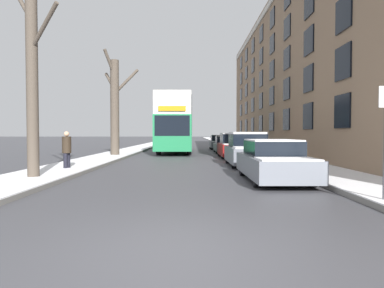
{
  "coord_description": "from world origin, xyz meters",
  "views": [
    {
      "loc": [
        0.16,
        -4.38,
        1.54
      ],
      "look_at": [
        0.1,
        17.9,
        0.84
      ],
      "focal_mm": 32.0,
      "sensor_mm": 36.0,
      "label": 1
    }
  ],
  "objects_px": {
    "double_decker_bus": "(177,122)",
    "parked_car_0": "(274,161)",
    "parked_car_1": "(249,150)",
    "bare_tree_left_1": "(116,105)",
    "pedestrian_left_sidewalk": "(68,150)",
    "parked_car_4": "(220,143)",
    "parked_car_2": "(235,146)",
    "parked_car_3": "(226,145)",
    "bare_tree_left_0": "(31,50)"
  },
  "relations": [
    {
      "from": "bare_tree_left_0",
      "to": "double_decker_bus",
      "type": "xyz_separation_m",
      "value": [
        3.84,
        16.96,
        -1.69
      ]
    },
    {
      "from": "parked_car_1",
      "to": "parked_car_2",
      "type": "height_order",
      "value": "parked_car_1"
    },
    {
      "from": "pedestrian_left_sidewalk",
      "to": "parked_car_4",
      "type": "bearing_deg",
      "value": 175.86
    },
    {
      "from": "double_decker_bus",
      "to": "parked_car_3",
      "type": "height_order",
      "value": "double_decker_bus"
    },
    {
      "from": "parked_car_1",
      "to": "parked_car_3",
      "type": "xyz_separation_m",
      "value": [
        0.0,
        10.79,
        -0.1
      ]
    },
    {
      "from": "bare_tree_left_1",
      "to": "parked_car_2",
      "type": "bearing_deg",
      "value": -3.6
    },
    {
      "from": "parked_car_0",
      "to": "parked_car_4",
      "type": "xyz_separation_m",
      "value": [
        0.0,
        22.25,
        0.02
      ]
    },
    {
      "from": "bare_tree_left_1",
      "to": "parked_car_4",
      "type": "relative_size",
      "value": 1.58
    },
    {
      "from": "parked_car_3",
      "to": "bare_tree_left_1",
      "type": "bearing_deg",
      "value": -147.71
    },
    {
      "from": "bare_tree_left_1",
      "to": "bare_tree_left_0",
      "type": "bearing_deg",
      "value": -90.78
    },
    {
      "from": "double_decker_bus",
      "to": "parked_car_0",
      "type": "bearing_deg",
      "value": -76.79
    },
    {
      "from": "parked_car_3",
      "to": "parked_car_1",
      "type": "bearing_deg",
      "value": -90.0
    },
    {
      "from": "parked_car_0",
      "to": "parked_car_2",
      "type": "height_order",
      "value": "parked_car_2"
    },
    {
      "from": "parked_car_0",
      "to": "pedestrian_left_sidewalk",
      "type": "distance_m",
      "value": 8.05
    },
    {
      "from": "parked_car_0",
      "to": "parked_car_1",
      "type": "bearing_deg",
      "value": 90.0
    },
    {
      "from": "parked_car_1",
      "to": "double_decker_bus",
      "type": "bearing_deg",
      "value": 108.67
    },
    {
      "from": "double_decker_bus",
      "to": "parked_car_2",
      "type": "distance_m",
      "value": 7.52
    },
    {
      "from": "parked_car_1",
      "to": "parked_car_3",
      "type": "distance_m",
      "value": 10.79
    },
    {
      "from": "parked_car_2",
      "to": "parked_car_4",
      "type": "distance_m",
      "value": 11.63
    },
    {
      "from": "double_decker_bus",
      "to": "parked_car_0",
      "type": "distance_m",
      "value": 17.33
    },
    {
      "from": "bare_tree_left_1",
      "to": "double_decker_bus",
      "type": "distance_m",
      "value": 6.83
    },
    {
      "from": "bare_tree_left_0",
      "to": "parked_car_0",
      "type": "relative_size",
      "value": 1.94
    },
    {
      "from": "bare_tree_left_1",
      "to": "parked_car_0",
      "type": "bearing_deg",
      "value": -55.5
    },
    {
      "from": "bare_tree_left_0",
      "to": "parked_car_4",
      "type": "bearing_deg",
      "value": 70.87
    },
    {
      "from": "parked_car_2",
      "to": "pedestrian_left_sidewalk",
      "type": "relative_size",
      "value": 2.78
    },
    {
      "from": "parked_car_2",
      "to": "parked_car_3",
      "type": "relative_size",
      "value": 1.1
    },
    {
      "from": "double_decker_bus",
      "to": "parked_car_1",
      "type": "height_order",
      "value": "double_decker_bus"
    },
    {
      "from": "parked_car_1",
      "to": "parked_car_2",
      "type": "bearing_deg",
      "value": 90.0
    },
    {
      "from": "double_decker_bus",
      "to": "parked_car_3",
      "type": "xyz_separation_m",
      "value": [
        3.94,
        -0.87,
        -1.85
      ]
    },
    {
      "from": "parked_car_1",
      "to": "pedestrian_left_sidewalk",
      "type": "xyz_separation_m",
      "value": [
        -7.64,
        -2.61,
        0.16
      ]
    },
    {
      "from": "double_decker_bus",
      "to": "parked_car_0",
      "type": "relative_size",
      "value": 2.5
    },
    {
      "from": "double_decker_bus",
      "to": "pedestrian_left_sidewalk",
      "type": "distance_m",
      "value": 14.83
    },
    {
      "from": "parked_car_2",
      "to": "pedestrian_left_sidewalk",
      "type": "xyz_separation_m",
      "value": [
        -7.64,
        -8.11,
        0.18
      ]
    },
    {
      "from": "pedestrian_left_sidewalk",
      "to": "double_decker_bus",
      "type": "bearing_deg",
      "value": -177.52
    },
    {
      "from": "bare_tree_left_0",
      "to": "parked_car_0",
      "type": "height_order",
      "value": "bare_tree_left_0"
    },
    {
      "from": "parked_car_3",
      "to": "pedestrian_left_sidewalk",
      "type": "distance_m",
      "value": 15.43
    },
    {
      "from": "parked_car_1",
      "to": "parked_car_3",
      "type": "height_order",
      "value": "parked_car_1"
    },
    {
      "from": "double_decker_bus",
      "to": "bare_tree_left_1",
      "type": "bearing_deg",
      "value": -122.96
    },
    {
      "from": "parked_car_4",
      "to": "parked_car_1",
      "type": "bearing_deg",
      "value": -90.0
    },
    {
      "from": "double_decker_bus",
      "to": "parked_car_2",
      "type": "relative_size",
      "value": 2.5
    },
    {
      "from": "bare_tree_left_1",
      "to": "pedestrian_left_sidewalk",
      "type": "bearing_deg",
      "value": -90.11
    },
    {
      "from": "parked_car_3",
      "to": "pedestrian_left_sidewalk",
      "type": "xyz_separation_m",
      "value": [
        -7.64,
        -13.4,
        0.26
      ]
    },
    {
      "from": "bare_tree_left_1",
      "to": "double_decker_bus",
      "type": "height_order",
      "value": "bare_tree_left_1"
    },
    {
      "from": "pedestrian_left_sidewalk",
      "to": "parked_car_3",
      "type": "bearing_deg",
      "value": 167.34
    },
    {
      "from": "bare_tree_left_1",
      "to": "parked_car_0",
      "type": "relative_size",
      "value": 1.52
    },
    {
      "from": "parked_car_1",
      "to": "pedestrian_left_sidewalk",
      "type": "bearing_deg",
      "value": -161.11
    },
    {
      "from": "parked_car_2",
      "to": "parked_car_4",
      "type": "relative_size",
      "value": 1.05
    },
    {
      "from": "bare_tree_left_0",
      "to": "parked_car_4",
      "type": "height_order",
      "value": "bare_tree_left_0"
    },
    {
      "from": "parked_car_0",
      "to": "parked_car_3",
      "type": "height_order",
      "value": "parked_car_3"
    },
    {
      "from": "bare_tree_left_0",
      "to": "parked_car_3",
      "type": "relative_size",
      "value": 2.13
    }
  ]
}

